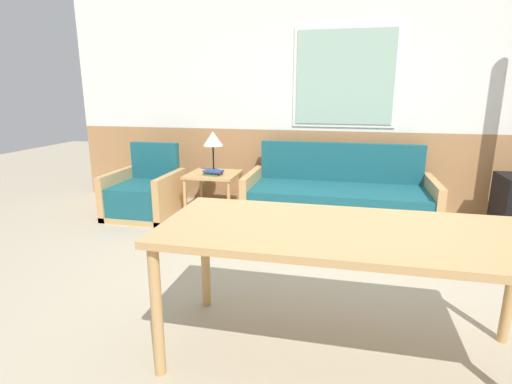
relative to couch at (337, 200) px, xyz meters
name	(u,v)px	position (x,y,z in m)	size (l,w,h in m)	color
ground_plane	(327,312)	(0.00, -2.01, -0.26)	(16.00, 16.00, 0.00)	#B2A58C
wall_back	(344,101)	(0.00, 0.62, 1.11)	(7.20, 0.09, 2.70)	#AD7A4C
couch	(337,200)	(0.00, 0.00, 0.00)	(2.09, 0.89, 0.87)	tan
armchair	(145,195)	(-2.29, -0.25, 0.00)	(0.78, 0.79, 0.85)	tan
side_table	(214,179)	(-1.49, -0.01, 0.18)	(0.60, 0.60, 0.51)	tan
table_lamp	(213,140)	(-1.52, 0.09, 0.65)	(0.24, 0.24, 0.49)	black
book_stack	(213,173)	(-1.45, -0.12, 0.29)	(0.24, 0.17, 0.06)	#2D7F3D
dining_table	(349,241)	(0.11, -2.47, 0.45)	(2.02, 0.85, 0.78)	tan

